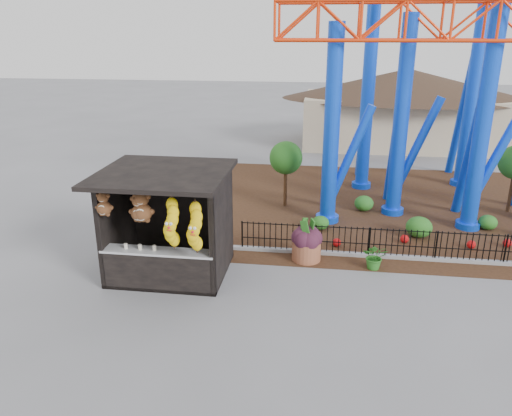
# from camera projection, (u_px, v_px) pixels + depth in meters

# --- Properties ---
(ground) EXTENTS (120.00, 120.00, 0.00)m
(ground) POSITION_uv_depth(u_px,v_px,m) (268.00, 299.00, 13.18)
(ground) COLOR slate
(ground) RESTS_ON ground
(mulch_bed) EXTENTS (18.00, 12.00, 0.02)m
(mulch_bed) POSITION_uv_depth(u_px,v_px,m) (390.00, 206.00, 20.12)
(mulch_bed) COLOR #331E11
(mulch_bed) RESTS_ON ground
(curb) EXTENTS (18.00, 0.18, 0.12)m
(curb) POSITION_uv_depth(u_px,v_px,m) (408.00, 258.00, 15.44)
(curb) COLOR gray
(curb) RESTS_ON ground
(prize_booth) EXTENTS (3.50, 3.40, 3.12)m
(prize_booth) POSITION_uv_depth(u_px,v_px,m) (167.00, 227.00, 13.91)
(prize_booth) COLOR black
(prize_booth) RESTS_ON ground
(picket_fence) EXTENTS (12.20, 0.06, 1.00)m
(picket_fence) POSITION_uv_depth(u_px,v_px,m) (440.00, 246.00, 15.17)
(picket_fence) COLOR black
(picket_fence) RESTS_ON ground
(roller_coaster) EXTENTS (11.00, 6.37, 10.82)m
(roller_coaster) POSITION_uv_depth(u_px,v_px,m) (437.00, 38.00, 18.03)
(roller_coaster) COLOR blue
(roller_coaster) RESTS_ON ground
(terracotta_planter) EXTENTS (1.15, 1.15, 0.62)m
(terracotta_planter) POSITION_uv_depth(u_px,v_px,m) (306.00, 251.00, 15.33)
(terracotta_planter) COLOR brown
(terracotta_planter) RESTS_ON ground
(planter_foliage) EXTENTS (0.70, 0.70, 0.64)m
(planter_foliage) POSITION_uv_depth(u_px,v_px,m) (307.00, 232.00, 15.12)
(planter_foliage) COLOR #361524
(planter_foliage) RESTS_ON terracotta_planter
(potted_plant) EXTENTS (0.78, 0.69, 0.80)m
(potted_plant) POSITION_uv_depth(u_px,v_px,m) (375.00, 256.00, 14.72)
(potted_plant) COLOR #1D5318
(potted_plant) RESTS_ON ground
(landscaping) EXTENTS (7.58, 4.18, 0.71)m
(landscaping) POSITION_uv_depth(u_px,v_px,m) (411.00, 221.00, 17.73)
(landscaping) COLOR #235D1B
(landscaping) RESTS_ON mulch_bed
(pavilion) EXTENTS (15.00, 15.00, 4.80)m
(pavilion) POSITION_uv_depth(u_px,v_px,m) (406.00, 95.00, 30.03)
(pavilion) COLOR #BFAD8C
(pavilion) RESTS_ON ground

